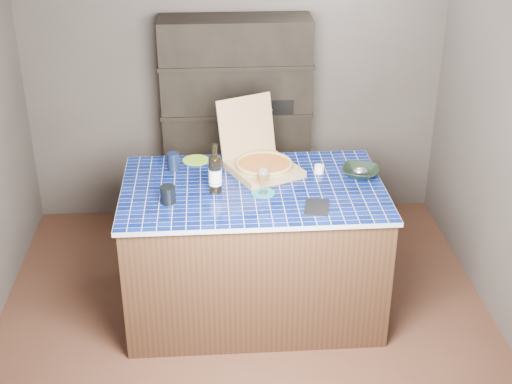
{
  "coord_description": "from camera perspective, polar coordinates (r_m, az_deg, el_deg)",
  "views": [
    {
      "loc": [
        -0.19,
        -4.01,
        3.07
      ],
      "look_at": [
        0.07,
        0.0,
        1.05
      ],
      "focal_mm": 50.0,
      "sensor_mm": 36.0,
      "label": 1
    }
  ],
  "objects": [
    {
      "name": "shelving_unit",
      "position": [
        5.95,
        -1.53,
        5.34
      ],
      "size": [
        1.2,
        0.41,
        1.8
      ],
      "color": "black",
      "rests_on": "floor"
    },
    {
      "name": "kitchen_island",
      "position": [
        4.99,
        -0.23,
        -4.54
      ],
      "size": [
        1.77,
        1.13,
        0.96
      ],
      "rotation": [
        0.0,
        0.0,
        0.01
      ],
      "color": "#422B1A",
      "rests_on": "floor"
    },
    {
      "name": "white_jar",
      "position": [
        4.97,
        5.08,
        1.84
      ],
      "size": [
        0.07,
        0.07,
        0.06
      ],
      "primitive_type": "cylinder",
      "color": "white",
      "rests_on": "kitchen_island"
    },
    {
      "name": "navy_cup",
      "position": [
        5.01,
        -6.63,
        2.44
      ],
      "size": [
        0.08,
        0.08,
        0.13
      ],
      "primitive_type": "cylinder",
      "color": "black",
      "rests_on": "kitchen_island"
    },
    {
      "name": "green_trivet",
      "position": [
        5.16,
        -4.82,
        2.56
      ],
      "size": [
        0.19,
        0.19,
        0.01
      ],
      "primitive_type": "cylinder",
      "color": "#92CB2B",
      "rests_on": "kitchen_island"
    },
    {
      "name": "foil_contents",
      "position": [
        4.95,
        8.35,
        1.7
      ],
      "size": [
        0.11,
        0.09,
        0.05
      ],
      "primitive_type": "ellipsoid",
      "color": "#BAB9C5",
      "rests_on": "bowl"
    },
    {
      "name": "dvd_case",
      "position": [
        4.5,
        4.88,
        -1.21
      ],
      "size": [
        0.18,
        0.23,
        0.02
      ],
      "primitive_type": "cube",
      "rotation": [
        0.0,
        0.0,
        -0.19
      ],
      "color": "black",
      "rests_on": "kitchen_island"
    },
    {
      "name": "teal_trivet",
      "position": [
        4.67,
        0.57,
        -0.07
      ],
      "size": [
        0.15,
        0.15,
        0.01
      ],
      "primitive_type": "cylinder",
      "color": "#177775",
      "rests_on": "kitchen_island"
    },
    {
      "name": "wine_glass",
      "position": [
        4.62,
        0.58,
        1.31
      ],
      "size": [
        0.08,
        0.08,
        0.18
      ],
      "color": "white",
      "rests_on": "teal_trivet"
    },
    {
      "name": "bowl",
      "position": [
        4.95,
        8.34,
        1.6
      ],
      "size": [
        0.32,
        0.32,
        0.06
      ],
      "primitive_type": "imported",
      "rotation": [
        0.0,
        0.0,
        -0.31
      ],
      "color": "black",
      "rests_on": "kitchen_island"
    },
    {
      "name": "room",
      "position": [
        4.41,
        -0.86,
        2.3
      ],
      "size": [
        3.5,
        3.5,
        3.5
      ],
      "color": "#512F22",
      "rests_on": "ground"
    },
    {
      "name": "mead_bottle",
      "position": [
        4.64,
        -3.29,
        1.51
      ],
      "size": [
        0.09,
        0.09,
        0.34
      ],
      "color": "black",
      "rests_on": "kitchen_island"
    },
    {
      "name": "pizza_box",
      "position": [
        4.95,
        0.49,
        2.37
      ],
      "size": [
        0.61,
        0.65,
        0.47
      ],
      "rotation": [
        0.0,
        0.0,
        0.44
      ],
      "color": "#A78756",
      "rests_on": "kitchen_island"
    },
    {
      "name": "tumbler",
      "position": [
        4.57,
        -7.06,
        -0.22
      ],
      "size": [
        0.1,
        0.1,
        0.11
      ],
      "primitive_type": "cylinder",
      "color": "black",
      "rests_on": "kitchen_island"
    }
  ]
}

